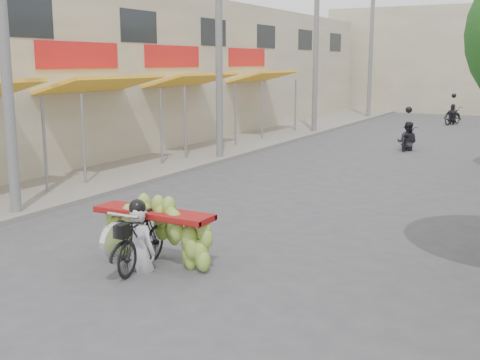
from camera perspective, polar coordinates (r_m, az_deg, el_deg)
name	(u,v)px	position (r m, az deg, el deg)	size (l,w,h in m)	color
ground	(119,312)	(8.69, -11.37, -12.13)	(120.00, 120.00, 0.00)	#4C4B50
sidewalk_left	(223,145)	(24.58, -1.63, 3.34)	(4.00, 60.00, 0.12)	gray
shophouse_row_left	(109,71)	(26.41, -12.36, 10.03)	(9.77, 40.00, 6.00)	#BDB296
utility_pole_near	(3,32)	(13.97, -21.54, 12.95)	(0.60, 0.24, 8.00)	slate
utility_pole_mid	(219,43)	(20.97, -2.01, 12.85)	(0.60, 0.24, 8.00)	slate
utility_pole_far	(316,48)	(29.09, 7.20, 12.30)	(0.60, 0.24, 8.00)	slate
utility_pole_back	(371,51)	(37.61, 12.31, 11.86)	(0.60, 0.24, 8.00)	slate
banana_motorbike	(146,227)	(10.21, -8.88, -4.47)	(2.20, 1.83, 2.01)	black
bg_motorbike_a	(408,131)	(24.32, 15.62, 4.49)	(0.80, 1.55, 1.95)	black
bg_motorbike_c	(453,110)	(35.17, 19.54, 6.24)	(1.07, 1.82, 1.95)	black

